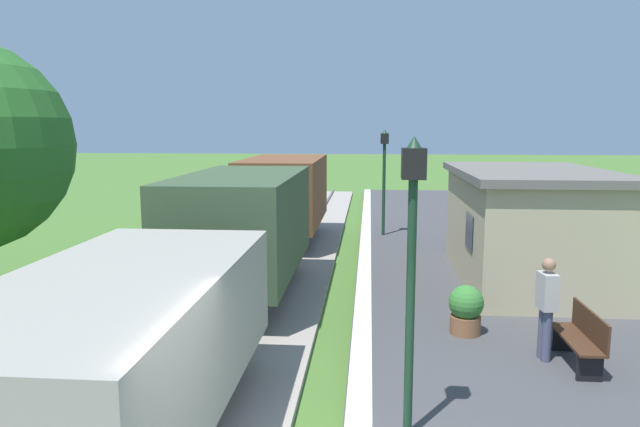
{
  "coord_description": "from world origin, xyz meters",
  "views": [
    {
      "loc": [
        0.5,
        -4.88,
        4.06
      ],
      "look_at": [
        -0.79,
        10.18,
        1.77
      ],
      "focal_mm": 32.41,
      "sensor_mm": 36.0,
      "label": 1
    }
  ],
  "objects_px": {
    "freight_train": "(247,230)",
    "bench_near_hut": "(581,337)",
    "bench_down_platform": "(474,230)",
    "station_hut": "(529,226)",
    "potted_planter": "(466,309)",
    "lamp_post_near": "(412,234)",
    "lamp_post_far": "(384,163)",
    "person_waiting": "(546,305)"
  },
  "relations": [
    {
      "from": "bench_down_platform",
      "to": "lamp_post_far",
      "type": "height_order",
      "value": "lamp_post_far"
    },
    {
      "from": "station_hut",
      "to": "bench_down_platform",
      "type": "bearing_deg",
      "value": 96.04
    },
    {
      "from": "freight_train",
      "to": "lamp_post_far",
      "type": "relative_size",
      "value": 5.24
    },
    {
      "from": "bench_near_hut",
      "to": "potted_planter",
      "type": "bearing_deg",
      "value": 141.04
    },
    {
      "from": "freight_train",
      "to": "lamp_post_near",
      "type": "bearing_deg",
      "value": -62.88
    },
    {
      "from": "bench_down_platform",
      "to": "lamp_post_near",
      "type": "height_order",
      "value": "lamp_post_near"
    },
    {
      "from": "bench_near_hut",
      "to": "lamp_post_near",
      "type": "relative_size",
      "value": 0.41
    },
    {
      "from": "potted_planter",
      "to": "lamp_post_near",
      "type": "xyz_separation_m",
      "value": [
        -1.3,
        -3.69,
        2.08
      ]
    },
    {
      "from": "freight_train",
      "to": "lamp_post_near",
      "type": "relative_size",
      "value": 5.24
    },
    {
      "from": "freight_train",
      "to": "bench_down_platform",
      "type": "height_order",
      "value": "freight_train"
    },
    {
      "from": "person_waiting",
      "to": "lamp_post_far",
      "type": "bearing_deg",
      "value": -84.77
    },
    {
      "from": "lamp_post_far",
      "to": "person_waiting",
      "type": "bearing_deg",
      "value": -77.59
    },
    {
      "from": "bench_near_hut",
      "to": "bench_down_platform",
      "type": "relative_size",
      "value": 1.0
    },
    {
      "from": "potted_planter",
      "to": "lamp_post_near",
      "type": "bearing_deg",
      "value": -109.37
    },
    {
      "from": "freight_train",
      "to": "lamp_post_near",
      "type": "distance_m",
      "value": 7.58
    },
    {
      "from": "station_hut",
      "to": "bench_down_platform",
      "type": "height_order",
      "value": "station_hut"
    },
    {
      "from": "bench_down_platform",
      "to": "lamp_post_far",
      "type": "relative_size",
      "value": 0.41
    },
    {
      "from": "freight_train",
      "to": "lamp_post_far",
      "type": "bearing_deg",
      "value": 63.3
    },
    {
      "from": "bench_down_platform",
      "to": "freight_train",
      "type": "bearing_deg",
      "value": -139.31
    },
    {
      "from": "bench_near_hut",
      "to": "bench_down_platform",
      "type": "bearing_deg",
      "value": 90.0
    },
    {
      "from": "lamp_post_far",
      "to": "bench_near_hut",
      "type": "bearing_deg",
      "value": -75.28
    },
    {
      "from": "freight_train",
      "to": "potted_planter",
      "type": "height_order",
      "value": "freight_train"
    },
    {
      "from": "bench_near_hut",
      "to": "lamp_post_far",
      "type": "relative_size",
      "value": 0.41
    },
    {
      "from": "bench_near_hut",
      "to": "freight_train",
      "type": "bearing_deg",
      "value": 145.92
    },
    {
      "from": "freight_train",
      "to": "station_hut",
      "type": "height_order",
      "value": "station_hut"
    },
    {
      "from": "person_waiting",
      "to": "lamp_post_far",
      "type": "distance_m",
      "value": 11.24
    },
    {
      "from": "lamp_post_far",
      "to": "freight_train",
      "type": "bearing_deg",
      "value": -116.7
    },
    {
      "from": "freight_train",
      "to": "bench_near_hut",
      "type": "height_order",
      "value": "freight_train"
    },
    {
      "from": "potted_planter",
      "to": "person_waiting",
      "type": "bearing_deg",
      "value": -45.31
    },
    {
      "from": "station_hut",
      "to": "lamp_post_near",
      "type": "height_order",
      "value": "lamp_post_near"
    },
    {
      "from": "person_waiting",
      "to": "lamp_post_far",
      "type": "relative_size",
      "value": 0.46
    },
    {
      "from": "freight_train",
      "to": "bench_near_hut",
      "type": "distance_m",
      "value": 7.67
    },
    {
      "from": "lamp_post_near",
      "to": "person_waiting",
      "type": "bearing_deg",
      "value": 47.2
    },
    {
      "from": "station_hut",
      "to": "potted_planter",
      "type": "relative_size",
      "value": 6.33
    },
    {
      "from": "station_hut",
      "to": "lamp_post_near",
      "type": "bearing_deg",
      "value": -114.28
    },
    {
      "from": "bench_down_platform",
      "to": "lamp_post_far",
      "type": "distance_m",
      "value": 3.82
    },
    {
      "from": "station_hut",
      "to": "lamp_post_far",
      "type": "distance_m",
      "value": 6.93
    },
    {
      "from": "bench_down_platform",
      "to": "person_waiting",
      "type": "height_order",
      "value": "person_waiting"
    },
    {
      "from": "bench_down_platform",
      "to": "potted_planter",
      "type": "height_order",
      "value": "potted_planter"
    },
    {
      "from": "lamp_post_near",
      "to": "bench_down_platform",
      "type": "bearing_deg",
      "value": 76.49
    },
    {
      "from": "freight_train",
      "to": "potted_planter",
      "type": "distance_m",
      "value": 5.63
    },
    {
      "from": "station_hut",
      "to": "bench_down_platform",
      "type": "distance_m",
      "value": 4.7
    }
  ]
}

